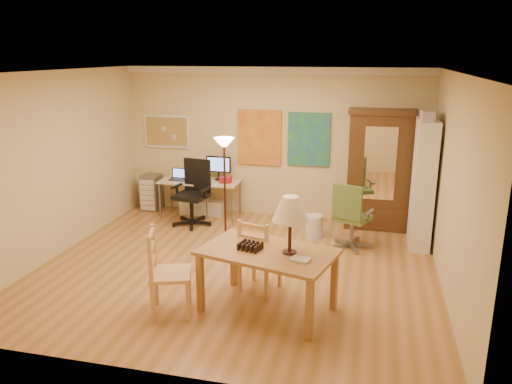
% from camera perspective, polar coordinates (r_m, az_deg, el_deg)
% --- Properties ---
extents(floor, '(5.50, 5.50, 0.00)m').
position_cam_1_polar(floor, '(7.15, -2.17, -8.63)').
color(floor, olive).
rests_on(floor, ground).
extents(crown_molding, '(5.50, 0.08, 0.12)m').
position_cam_1_polar(crown_molding, '(8.92, 2.00, 13.72)').
color(crown_molding, white).
rests_on(crown_molding, floor).
extents(corkboard, '(0.90, 0.04, 0.62)m').
position_cam_1_polar(corkboard, '(9.65, -10.15, 6.83)').
color(corkboard, tan).
rests_on(corkboard, floor).
extents(art_panel_left, '(0.80, 0.04, 1.00)m').
position_cam_1_polar(art_panel_left, '(9.10, 0.39, 6.23)').
color(art_panel_left, gold).
rests_on(art_panel_left, floor).
extents(art_panel_right, '(0.75, 0.04, 0.95)m').
position_cam_1_polar(art_panel_right, '(8.94, 6.05, 5.98)').
color(art_panel_right, '#27629D').
rests_on(art_panel_right, floor).
extents(dining_table, '(1.69, 1.26, 1.42)m').
position_cam_1_polar(dining_table, '(5.67, 2.26, -5.45)').
color(dining_table, brown).
rests_on(dining_table, floor).
extents(ladder_chair_back, '(0.55, 0.53, 0.96)m').
position_cam_1_polar(ladder_chair_back, '(6.33, 0.31, -7.47)').
color(ladder_chair_back, tan).
rests_on(ladder_chair_back, floor).
extents(ladder_chair_left, '(0.58, 0.60, 1.03)m').
position_cam_1_polar(ladder_chair_left, '(5.89, -10.07, -9.27)').
color(ladder_chair_left, tan).
rests_on(ladder_chair_left, floor).
extents(torchiere_lamp, '(0.31, 0.31, 1.72)m').
position_cam_1_polar(torchiere_lamp, '(7.50, -3.64, 3.63)').
color(torchiere_lamp, '#3C1E18').
rests_on(torchiere_lamp, floor).
extents(computer_desk, '(1.47, 0.64, 1.11)m').
position_cam_1_polar(computer_desk, '(9.31, -6.16, -0.22)').
color(computer_desk, '#B8AE87').
rests_on(computer_desk, floor).
extents(office_chair_black, '(0.70, 0.70, 1.14)m').
position_cam_1_polar(office_chair_black, '(8.85, -7.24, -1.78)').
color(office_chair_black, black).
rests_on(office_chair_black, floor).
extents(office_chair_green, '(0.65, 0.65, 1.05)m').
position_cam_1_polar(office_chair_green, '(7.87, 10.78, -4.38)').
color(office_chair_green, slate).
rests_on(office_chair_green, floor).
extents(drawer_cart, '(0.34, 0.40, 0.67)m').
position_cam_1_polar(drawer_cart, '(9.84, -11.86, -0.02)').
color(drawer_cart, slate).
rests_on(drawer_cart, floor).
extents(armoire, '(1.11, 0.53, 2.04)m').
position_cam_1_polar(armoire, '(8.76, 13.84, 1.64)').
color(armoire, '#381D0F').
rests_on(armoire, floor).
extents(bookshelf, '(0.30, 0.79, 1.98)m').
position_cam_1_polar(bookshelf, '(8.06, 18.53, 0.81)').
color(bookshelf, white).
rests_on(bookshelf, floor).
extents(wastebin, '(0.30, 0.30, 0.37)m').
position_cam_1_polar(wastebin, '(8.27, 6.63, -3.90)').
color(wastebin, silver).
rests_on(wastebin, floor).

